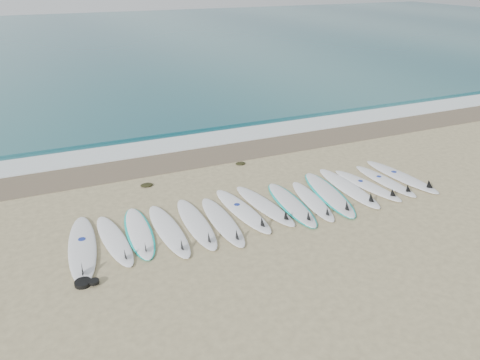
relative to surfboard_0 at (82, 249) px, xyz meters
name	(u,v)px	position (x,y,z in m)	size (l,w,h in m)	color
ground	(266,209)	(4.50, 0.11, -0.06)	(120.00, 120.00, 0.00)	tan
ocean	(89,41)	(4.50, 32.61, -0.05)	(120.00, 55.00, 0.03)	#225C64
wet_sand_band	(209,155)	(4.50, 4.21, -0.06)	(120.00, 1.80, 0.01)	brown
foam_band	(195,141)	(4.50, 5.61, -0.04)	(120.00, 1.40, 0.04)	silver
wave_crest	(182,128)	(4.50, 7.11, -0.01)	(120.00, 1.00, 0.10)	#225C64
surfboard_0	(82,249)	(0.00, 0.00, 0.00)	(0.89, 2.92, 0.37)	silver
surfboard_1	(115,241)	(0.71, 0.06, -0.01)	(0.72, 2.46, 0.31)	white
surfboard_2	(139,233)	(1.28, 0.21, -0.02)	(0.75, 2.51, 0.31)	white
surfboard_3	(169,231)	(1.93, -0.02, -0.01)	(0.62, 2.65, 0.34)	white
surfboard_4	(197,224)	(2.61, 0.03, -0.01)	(0.62, 2.65, 0.34)	white
surfboard_5	(223,222)	(3.22, -0.13, -0.01)	(0.61, 2.60, 0.33)	white
surfboard_6	(243,211)	(3.88, 0.16, 0.00)	(0.77, 2.69, 0.34)	white
surfboard_7	(266,206)	(4.51, 0.18, -0.01)	(0.84, 2.62, 0.33)	white
surfboard_8	(292,204)	(5.17, 0.00, -0.01)	(0.85, 2.68, 0.33)	white
surfboard_9	(313,201)	(5.76, -0.08, -0.01)	(0.82, 2.45, 0.31)	white
surfboard_10	(329,194)	(6.38, 0.10, -0.01)	(1.13, 2.93, 0.36)	white
surfboard_11	(349,188)	(7.08, 0.18, 0.00)	(0.66, 2.80, 0.36)	white
surfboard_12	(369,186)	(7.67, 0.10, -0.01)	(0.87, 2.49, 0.31)	white
surfboard_13	(386,181)	(8.32, 0.14, -0.01)	(0.61, 2.43, 0.31)	white
surfboard_14	(403,177)	(8.95, 0.18, 0.00)	(0.81, 2.75, 0.35)	silver
seaweed_near	(147,185)	(2.06, 2.70, -0.03)	(0.35, 0.27, 0.07)	black
seaweed_far	(240,163)	(5.11, 3.09, -0.03)	(0.31, 0.24, 0.06)	black
leash_coil	(85,283)	(-0.09, -1.23, -0.01)	(0.46, 0.36, 0.11)	black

